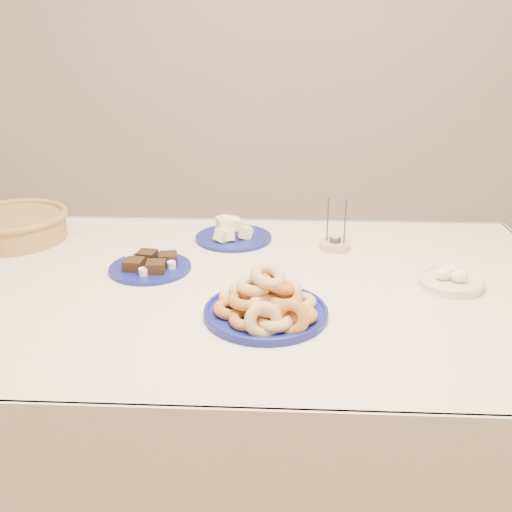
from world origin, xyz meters
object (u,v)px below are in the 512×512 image
(melon_plate, at_px, (232,233))
(candle_holder, at_px, (335,244))
(brownie_plate, at_px, (150,266))
(wicker_basket, at_px, (13,225))
(dining_table, at_px, (257,318))
(donut_platter, at_px, (267,304))
(egg_bowl, at_px, (451,280))

(melon_plate, height_order, candle_holder, candle_holder)
(brownie_plate, relative_size, wicker_basket, 0.63)
(brownie_plate, bearing_deg, candle_holder, 19.71)
(dining_table, height_order, wicker_basket, wicker_basket)
(donut_platter, relative_size, wicker_basket, 0.84)
(egg_bowl, bearing_deg, wicker_basket, 167.19)
(dining_table, relative_size, candle_holder, 10.51)
(dining_table, xyz_separation_m, egg_bowl, (0.52, 0.00, 0.12))
(melon_plate, bearing_deg, donut_platter, -76.22)
(dining_table, height_order, melon_plate, melon_plate)
(brownie_plate, distance_m, candle_holder, 0.58)
(egg_bowl, bearing_deg, candle_holder, 136.78)
(wicker_basket, relative_size, egg_bowl, 2.04)
(donut_platter, height_order, candle_holder, candle_holder)
(brownie_plate, bearing_deg, melon_plate, 50.72)
(candle_holder, bearing_deg, egg_bowl, -43.22)
(melon_plate, bearing_deg, candle_holder, -11.01)
(donut_platter, bearing_deg, egg_bowl, 21.94)
(melon_plate, distance_m, egg_bowl, 0.70)
(brownie_plate, relative_size, egg_bowl, 1.28)
(dining_table, relative_size, melon_plate, 5.22)
(melon_plate, relative_size, candle_holder, 2.01)
(brownie_plate, height_order, candle_holder, candle_holder)
(dining_table, height_order, candle_holder, candle_holder)
(melon_plate, xyz_separation_m, wicker_basket, (-0.71, -0.03, 0.03))
(melon_plate, relative_size, brownie_plate, 1.32)
(dining_table, distance_m, melon_plate, 0.37)
(dining_table, relative_size, brownie_plate, 6.91)
(brownie_plate, height_order, egg_bowl, egg_bowl)
(donut_platter, relative_size, egg_bowl, 1.72)
(donut_platter, distance_m, melon_plate, 0.55)
(melon_plate, bearing_deg, egg_bowl, -28.37)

